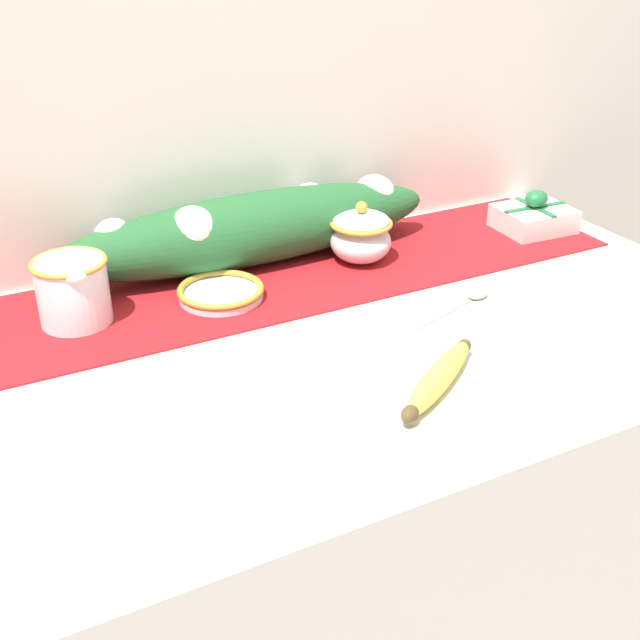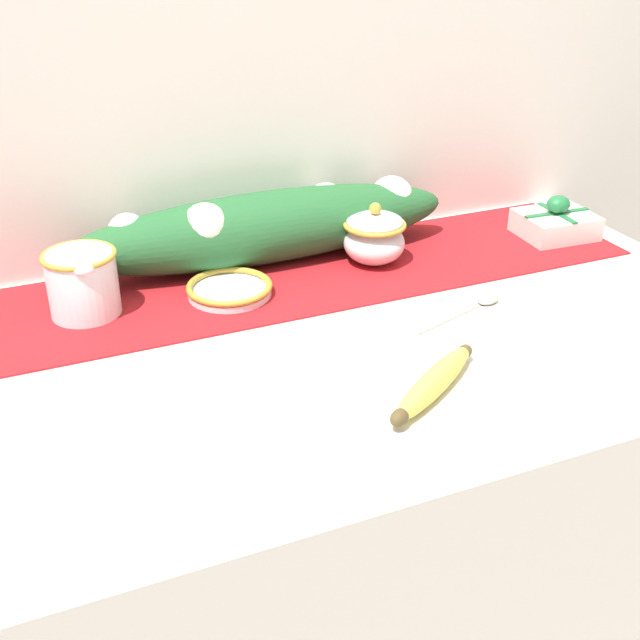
% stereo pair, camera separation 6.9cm
% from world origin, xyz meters
% --- Properties ---
extents(countertop, '(1.28, 0.71, 0.93)m').
position_xyz_m(countertop, '(0.00, 0.00, 0.47)').
color(countertop, silver).
rests_on(countertop, ground_plane).
extents(back_wall, '(2.08, 0.04, 2.40)m').
position_xyz_m(back_wall, '(0.00, 0.37, 1.20)').
color(back_wall, silver).
rests_on(back_wall, ground_plane).
extents(table_runner, '(1.18, 0.28, 0.00)m').
position_xyz_m(table_runner, '(0.00, 0.20, 0.93)').
color(table_runner, '#A8191E').
rests_on(table_runner, countertop).
extents(cream_pitcher, '(0.11, 0.12, 0.10)m').
position_xyz_m(cream_pitcher, '(-0.31, 0.21, 0.99)').
color(cream_pitcher, white).
rests_on(cream_pitcher, countertop).
extents(sugar_bowl, '(0.10, 0.10, 0.10)m').
position_xyz_m(sugar_bowl, '(0.16, 0.20, 0.98)').
color(sugar_bowl, white).
rests_on(sugar_bowl, countertop).
extents(small_dish, '(0.13, 0.13, 0.02)m').
position_xyz_m(small_dish, '(-0.10, 0.18, 0.94)').
color(small_dish, white).
rests_on(small_dish, countertop).
extents(banana, '(0.18, 0.14, 0.03)m').
position_xyz_m(banana, '(0.05, -0.18, 0.95)').
color(banana, '#DBCC4C').
rests_on(banana, countertop).
extents(spoon, '(0.17, 0.07, 0.01)m').
position_xyz_m(spoon, '(0.25, 0.00, 0.94)').
color(spoon, '#A89E89').
rests_on(spoon, countertop).
extents(gift_box, '(0.13, 0.12, 0.07)m').
position_xyz_m(gift_box, '(0.52, 0.18, 0.96)').
color(gift_box, silver).
rests_on(gift_box, countertop).
extents(poinsettia_garland, '(0.66, 0.13, 0.12)m').
position_xyz_m(poinsettia_garland, '(0.00, 0.28, 1.00)').
color(poinsettia_garland, '#235B2D').
rests_on(poinsettia_garland, countertop).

